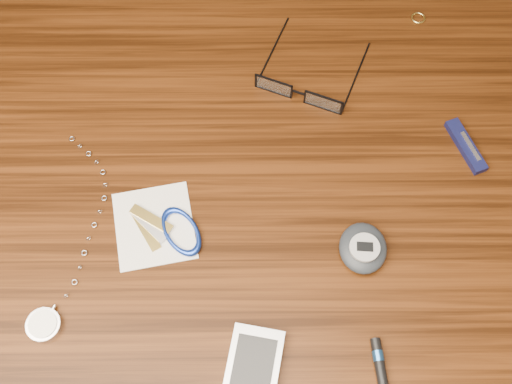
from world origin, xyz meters
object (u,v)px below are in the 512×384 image
at_px(pocket_watch, 47,317).
at_px(pocket_knife, 466,146).
at_px(desk, 216,230).
at_px(pda_phone, 252,376).
at_px(eyeglasses, 300,90).
at_px(notepad_keys, 168,229).
at_px(pedometer, 363,248).

bearing_deg(pocket_watch, pocket_knife, 23.51).
relative_size(desk, pocket_knife, 11.61).
height_order(desk, pda_phone, pda_phone).
bearing_deg(eyeglasses, pocket_watch, -134.45).
relative_size(eyeglasses, pocket_knife, 2.03).
distance_m(pda_phone, pocket_knife, 0.42).
relative_size(eyeglasses, pocket_watch, 0.61).
bearing_deg(pocket_knife, eyeglasses, 158.69).
relative_size(pda_phone, notepad_keys, 0.90).
bearing_deg(pocket_watch, pda_phone, -15.98).
bearing_deg(pda_phone, pedometer, 47.93).
bearing_deg(pocket_watch, desk, 39.10).
bearing_deg(pocket_watch, notepad_keys, 39.56).
height_order(pda_phone, pocket_knife, pda_phone).
bearing_deg(notepad_keys, pda_phone, -60.11).
height_order(desk, pocket_watch, pocket_watch).
distance_m(desk, pocket_watch, 0.27).
distance_m(desk, notepad_keys, 0.13).
xyz_separation_m(desk, eyeglasses, (0.12, 0.16, 0.12)).
relative_size(eyeglasses, pda_phone, 1.43).
height_order(eyeglasses, notepad_keys, eyeglasses).
bearing_deg(pedometer, desk, 159.17).
distance_m(pedometer, pocket_knife, 0.22).
bearing_deg(desk, pocket_knife, 12.59).
distance_m(notepad_keys, pocket_knife, 0.42).
relative_size(eyeglasses, pedometer, 2.38).
xyz_separation_m(desk, pocket_knife, (0.35, 0.08, 0.11)).
relative_size(pda_phone, pocket_knife, 1.42).
xyz_separation_m(pocket_watch, notepad_keys, (0.14, 0.12, -0.00)).
height_order(eyeglasses, pda_phone, eyeglasses).
distance_m(pedometer, notepad_keys, 0.25).
distance_m(pda_phone, pedometer, 0.21).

